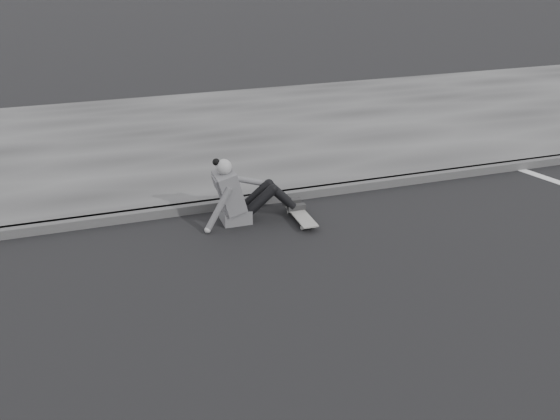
# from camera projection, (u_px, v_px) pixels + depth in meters

# --- Properties ---
(ground) EXTENTS (80.00, 80.00, 0.00)m
(ground) POSITION_uv_depth(u_px,v_px,m) (531.00, 262.00, 7.06)
(ground) COLOR black
(ground) RESTS_ON ground
(curb) EXTENTS (24.00, 0.16, 0.12)m
(curb) POSITION_uv_depth(u_px,v_px,m) (416.00, 178.00, 9.26)
(curb) COLOR #434343
(curb) RESTS_ON ground
(sidewalk) EXTENTS (24.00, 6.00, 0.12)m
(sidewalk) POSITION_uv_depth(u_px,v_px,m) (335.00, 124.00, 11.87)
(sidewalk) COLOR #3E3E3E
(sidewalk) RESTS_ON ground
(skateboard) EXTENTS (0.20, 0.78, 0.09)m
(skateboard) POSITION_uv_depth(u_px,v_px,m) (301.00, 216.00, 8.04)
(skateboard) COLOR #969792
(skateboard) RESTS_ON ground
(seated_woman) EXTENTS (1.38, 0.46, 0.88)m
(seated_woman) POSITION_uv_depth(u_px,v_px,m) (240.00, 195.00, 7.92)
(seated_woman) COLOR #565659
(seated_woman) RESTS_ON ground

